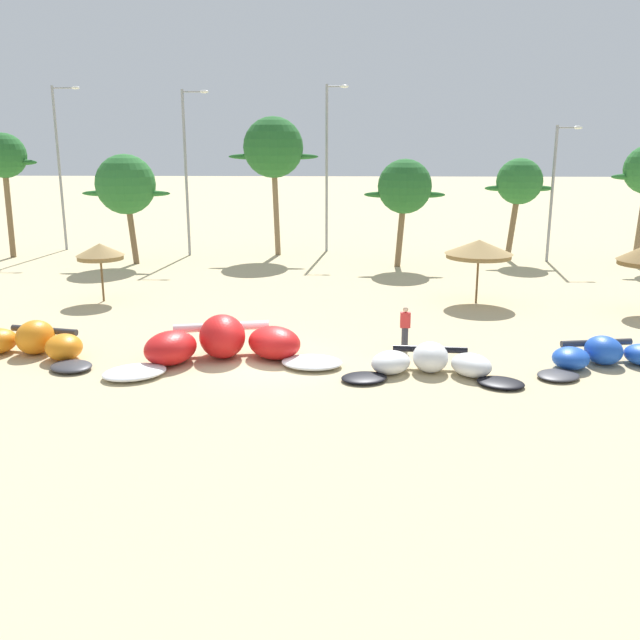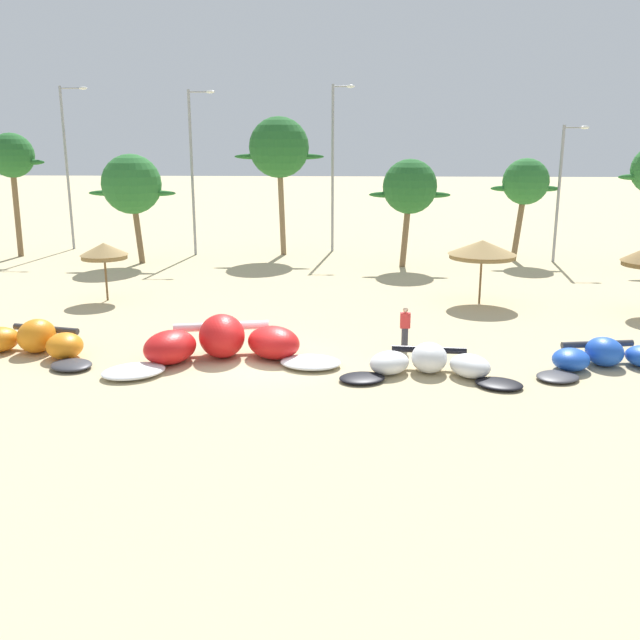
% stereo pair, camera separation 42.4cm
% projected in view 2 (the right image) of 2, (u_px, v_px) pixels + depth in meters
% --- Properties ---
extents(ground_plane, '(260.00, 260.00, 0.00)m').
position_uv_depth(ground_plane, '(260.00, 362.00, 23.82)').
color(ground_plane, '#C6B284').
extents(kite_far_left, '(6.20, 3.60, 1.21)m').
position_uv_depth(kite_far_left, '(31.00, 342.00, 24.51)').
color(kite_far_left, '#333338').
rests_on(kite_far_left, ground).
extents(kite_left, '(8.07, 4.67, 1.50)m').
position_uv_depth(kite_left, '(222.00, 344.00, 23.88)').
color(kite_left, white).
rests_on(kite_left, ground).
extents(kite_left_of_center, '(5.99, 2.94, 0.97)m').
position_uv_depth(kite_left_of_center, '(429.00, 364.00, 22.42)').
color(kite_left_of_center, black).
rests_on(kite_left_of_center, ground).
extents(kite_center, '(6.00, 3.26, 0.96)m').
position_uv_depth(kite_center, '(609.00, 357.00, 23.08)').
color(kite_center, '#333338').
rests_on(kite_center, ground).
extents(beach_umbrella_near_van, '(2.22, 2.22, 2.75)m').
position_uv_depth(beach_umbrella_near_van, '(104.00, 251.00, 32.46)').
color(beach_umbrella_near_van, brown).
rests_on(beach_umbrella_near_van, ground).
extents(beach_umbrella_middle, '(3.13, 3.13, 2.96)m').
position_uv_depth(beach_umbrella_middle, '(482.00, 249.00, 31.81)').
color(beach_umbrella_middle, brown).
rests_on(beach_umbrella_middle, ground).
extents(person_near_kites, '(0.36, 0.24, 1.62)m').
position_uv_depth(person_near_kites, '(405.00, 329.00, 24.91)').
color(person_near_kites, '#383842').
rests_on(person_near_kites, ground).
extents(palm_leftmost, '(4.22, 2.81, 7.88)m').
position_uv_depth(palm_leftmost, '(12.00, 157.00, 44.11)').
color(palm_leftmost, brown).
rests_on(palm_leftmost, ground).
extents(palm_left, '(5.39, 3.59, 6.63)m').
position_uv_depth(palm_left, '(132.00, 185.00, 41.98)').
color(palm_left, brown).
rests_on(palm_left, ground).
extents(palm_left_of_gap, '(5.82, 3.88, 8.91)m').
position_uv_depth(palm_left_of_gap, '(279.00, 148.00, 44.64)').
color(palm_left_of_gap, '#7F6647').
rests_on(palm_left_of_gap, ground).
extents(palm_center_left, '(4.79, 3.19, 6.37)m').
position_uv_depth(palm_center_left, '(410.00, 187.00, 40.74)').
color(palm_center_left, brown).
rests_on(palm_center_left, ground).
extents(palm_center_right, '(4.25, 2.84, 6.36)m').
position_uv_depth(palm_center_right, '(526.00, 183.00, 42.77)').
color(palm_center_right, brown).
rests_on(palm_center_right, ground).
extents(lamppost_west, '(1.95, 0.24, 10.91)m').
position_uv_depth(lamppost_west, '(68.00, 161.00, 47.31)').
color(lamppost_west, gray).
rests_on(lamppost_west, ground).
extents(lamppost_west_center, '(1.77, 0.24, 10.51)m').
position_uv_depth(lamppost_west_center, '(194.00, 166.00, 44.84)').
color(lamppost_west_center, gray).
rests_on(lamppost_west_center, ground).
extents(lamppost_east_center, '(1.51, 0.24, 10.96)m').
position_uv_depth(lamppost_east_center, '(334.00, 162.00, 46.39)').
color(lamppost_east_center, gray).
rests_on(lamppost_east_center, ground).
extents(lamppost_east, '(1.59, 0.24, 8.29)m').
position_uv_depth(lamppost_east, '(561.00, 187.00, 42.40)').
color(lamppost_east, gray).
rests_on(lamppost_east, ground).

